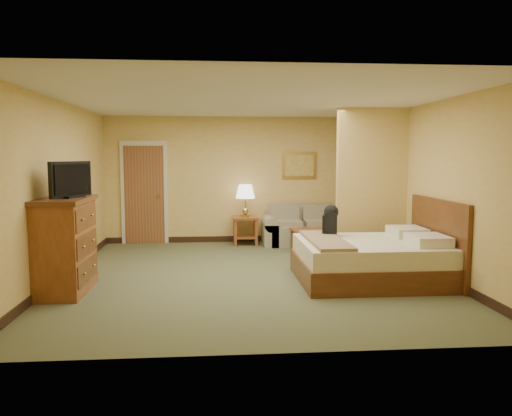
{
  "coord_description": "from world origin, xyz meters",
  "views": [
    {
      "loc": [
        -0.51,
        -7.36,
        1.8
      ],
      "look_at": [
        0.15,
        0.6,
        0.96
      ],
      "focal_mm": 35.0,
      "sensor_mm": 36.0,
      "label": 1
    }
  ],
  "objects": [
    {
      "name": "floor",
      "position": [
        0.0,
        0.0,
        0.0
      ],
      "size": [
        6.0,
        6.0,
        0.0
      ],
      "primitive_type": "plane",
      "color": "#4F5336",
      "rests_on": "ground"
    },
    {
      "name": "ceiling",
      "position": [
        0.0,
        0.0,
        2.6
      ],
      "size": [
        6.0,
        6.0,
        0.0
      ],
      "primitive_type": "plane",
      "rotation": [
        3.14,
        0.0,
        0.0
      ],
      "color": "white",
      "rests_on": "back_wall"
    },
    {
      "name": "back_wall",
      "position": [
        0.0,
        3.0,
        1.3
      ],
      "size": [
        5.5,
        0.02,
        2.6
      ],
      "primitive_type": "cube",
      "color": "tan",
      "rests_on": "floor"
    },
    {
      "name": "left_wall",
      "position": [
        -2.75,
        0.0,
        1.3
      ],
      "size": [
        0.02,
        6.0,
        2.6
      ],
      "primitive_type": "cube",
      "color": "tan",
      "rests_on": "floor"
    },
    {
      "name": "right_wall",
      "position": [
        2.75,
        0.0,
        1.3
      ],
      "size": [
        0.02,
        6.0,
        2.6
      ],
      "primitive_type": "cube",
      "color": "tan",
      "rests_on": "floor"
    },
    {
      "name": "partition",
      "position": [
        2.15,
        0.93,
        1.3
      ],
      "size": [
        1.2,
        0.15,
        2.6
      ],
      "primitive_type": "cube",
      "color": "tan",
      "rests_on": "floor"
    },
    {
      "name": "door",
      "position": [
        -1.95,
        2.96,
        1.03
      ],
      "size": [
        0.94,
        0.16,
        2.1
      ],
      "color": "beige",
      "rests_on": "floor"
    },
    {
      "name": "baseboard",
      "position": [
        0.0,
        2.99,
        0.06
      ],
      "size": [
        5.5,
        0.02,
        0.12
      ],
      "primitive_type": "cube",
      "color": "black",
      "rests_on": "floor"
    },
    {
      "name": "loveseat",
      "position": [
        1.25,
        2.57,
        0.26
      ],
      "size": [
        1.61,
        0.75,
        0.81
      ],
      "color": "gray",
      "rests_on": "floor"
    },
    {
      "name": "side_table",
      "position": [
        0.1,
        2.65,
        0.38
      ],
      "size": [
        0.52,
        0.52,
        0.57
      ],
      "color": "brown",
      "rests_on": "floor"
    },
    {
      "name": "table_lamp",
      "position": [
        0.1,
        2.65,
        1.06
      ],
      "size": [
        0.39,
        0.39,
        0.65
      ],
      "color": "#B69243",
      "rests_on": "side_table"
    },
    {
      "name": "coffee_table",
      "position": [
        1.28,
        1.9,
        0.29
      ],
      "size": [
        0.7,
        0.7,
        0.4
      ],
      "rotation": [
        0.0,
        0.0,
        0.13
      ],
      "color": "brown",
      "rests_on": "floor"
    },
    {
      "name": "wall_picture",
      "position": [
        1.25,
        2.97,
        1.6
      ],
      "size": [
        0.72,
        0.04,
        0.56
      ],
      "color": "#B78E3F",
      "rests_on": "back_wall"
    },
    {
      "name": "dresser",
      "position": [
        -2.48,
        -0.72,
        0.63
      ],
      "size": [
        0.62,
        1.18,
        1.26
      ],
      "color": "brown",
      "rests_on": "floor"
    },
    {
      "name": "tv",
      "position": [
        -2.38,
        -0.72,
        1.48
      ],
      "size": [
        0.35,
        0.73,
        0.47
      ],
      "rotation": [
        0.0,
        0.0,
        -0.4
      ],
      "color": "black",
      "rests_on": "dresser"
    },
    {
      "name": "bed",
      "position": [
        1.81,
        -0.45,
        0.32
      ],
      "size": [
        2.14,
        1.82,
        1.18
      ],
      "color": "#4F2812",
      "rests_on": "floor"
    },
    {
      "name": "backpack",
      "position": [
        1.25,
        0.06,
        0.83
      ],
      "size": [
        0.25,
        0.31,
        0.48
      ],
      "rotation": [
        0.0,
        0.0,
        -0.25
      ],
      "color": "black",
      "rests_on": "bed"
    }
  ]
}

